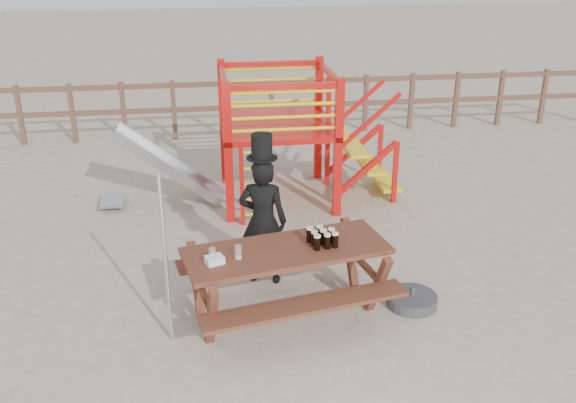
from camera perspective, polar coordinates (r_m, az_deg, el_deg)
name	(u,v)px	position (r m, az deg, el deg)	size (l,w,h in m)	color
ground	(300,323)	(7.21, 1.05, -10.79)	(60.00, 60.00, 0.00)	#BDAA93
back_fence	(247,101)	(13.35, -3.64, 8.91)	(15.09, 0.09, 1.20)	brown
playground_fort	(272,134)	(9.99, -1.40, 6.00)	(4.71, 1.84, 2.10)	red
picnic_table	(287,274)	(7.06, -0.11, -6.46)	(2.46, 1.92, 0.85)	brown
man_with_hat	(263,218)	(7.65, -2.24, -1.45)	(0.67, 0.53, 1.88)	black
metal_pole	(166,261)	(6.57, -10.82, -5.23)	(0.04, 0.04, 1.90)	#B2B2B7
parasol_base	(412,300)	(7.63, 10.95, -8.59)	(0.58, 0.58, 0.24)	#3A3A3F
paper_bag	(215,260)	(6.64, -6.55, -5.18)	(0.18, 0.14, 0.08)	white
stout_pints	(322,238)	(6.96, 3.05, -3.22)	(0.32, 0.30, 0.17)	black
empty_glasses	(225,254)	(6.69, -5.58, -4.67)	(0.34, 0.10, 0.15)	silver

